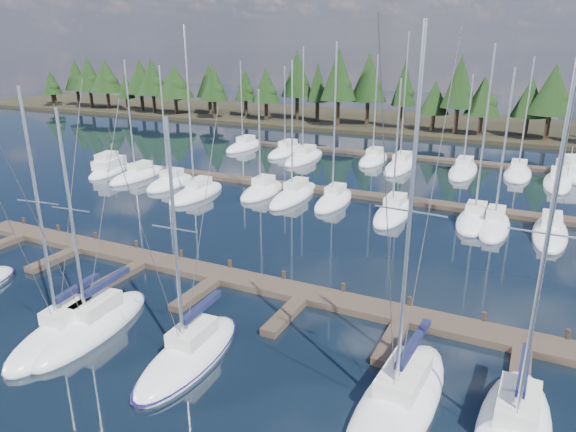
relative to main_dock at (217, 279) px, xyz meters
The scene contains 13 objects.
ground 12.65m from the main_dock, 90.00° to the left, with size 260.00×260.00×0.00m, color black.
far_shore 72.64m from the main_dock, 90.00° to the left, with size 220.00×30.00×0.60m, color black.
main_dock is the anchor object (origin of this frame).
back_docks 32.23m from the main_dock, 90.00° to the left, with size 50.00×21.80×0.40m.
front_sailboat_2 8.21m from the main_dock, 108.80° to the right, with size 3.22×8.53×12.61m.
front_sailboat_3 9.56m from the main_dock, 111.35° to the right, with size 3.58×7.93×13.62m.
front_sailboat_4 8.54m from the main_dock, 65.32° to the right, with size 3.06×8.14×12.55m.
front_sailboat_5 15.12m from the main_dock, 26.57° to the right, with size 3.64×10.01×16.10m.
front_sailboat_6 19.11m from the main_dock, 19.90° to the right, with size 3.03×8.73×15.67m.
back_sailboat_rows 28.24m from the main_dock, 90.94° to the left, with size 45.67×32.11×16.95m.
motor_yacht_left 33.89m from the main_dock, 145.16° to the left, with size 4.44×8.41×3.99m.
motor_yacht_right 45.73m from the main_dock, 62.15° to the left, with size 4.93×8.82×4.18m.
tree_line 63.22m from the main_dock, 90.82° to the left, with size 186.57×11.71×13.26m.
Camera 1 is at (17.14, -7.48, 14.54)m, focal length 32.00 mm.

